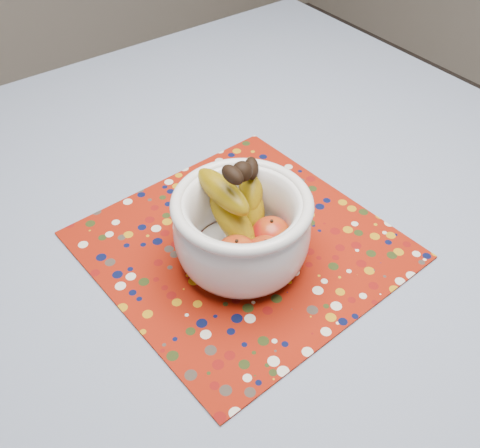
# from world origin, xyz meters

# --- Properties ---
(table) EXTENTS (1.20, 1.20, 0.75)m
(table) POSITION_xyz_m (0.00, 0.00, 0.67)
(table) COLOR brown
(table) RESTS_ON ground
(tablecloth) EXTENTS (1.32, 1.32, 0.01)m
(tablecloth) POSITION_xyz_m (0.00, 0.00, 0.76)
(tablecloth) COLOR slate
(tablecloth) RESTS_ON table
(placemat) EXTENTS (0.48, 0.48, 0.00)m
(placemat) POSITION_xyz_m (-0.10, -0.11, 0.76)
(placemat) COLOR maroon
(placemat) RESTS_ON tablecloth
(fruit_bowl) EXTENTS (0.24, 0.23, 0.19)m
(fruit_bowl) POSITION_xyz_m (-0.11, -0.13, 0.84)
(fruit_bowl) COLOR silver
(fruit_bowl) RESTS_ON placemat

